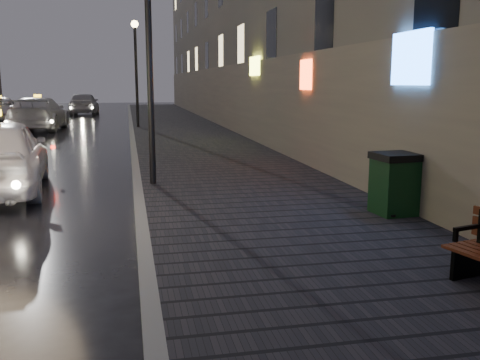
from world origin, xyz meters
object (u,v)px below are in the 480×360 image
at_px(taxi_mid, 39,114).
at_px(lamp_far, 136,60).
at_px(trash_bin, 395,183).
at_px(car_far, 84,103).
at_px(lamp_near, 149,31).

bearing_deg(taxi_mid, lamp_far, 173.68).
bearing_deg(trash_bin, lamp_far, 96.54).
bearing_deg(car_far, lamp_far, 105.88).
relative_size(taxi_mid, car_far, 1.18).
distance_m(lamp_far, trash_bin, 20.31).
xyz_separation_m(lamp_far, trash_bin, (3.95, -19.73, -2.80)).
distance_m(lamp_near, trash_bin, 6.11).
relative_size(trash_bin, car_far, 0.22).
xyz_separation_m(trash_bin, taxi_mid, (-8.88, 20.50, 0.14)).
bearing_deg(taxi_mid, lamp_near, 108.99).
bearing_deg(lamp_near, trash_bin, -43.33).
distance_m(trash_bin, car_far, 34.69).
bearing_deg(lamp_far, taxi_mid, 171.07).
bearing_deg(lamp_far, lamp_near, -90.00).
bearing_deg(trash_bin, lamp_near, 131.89).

